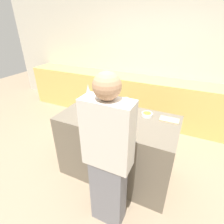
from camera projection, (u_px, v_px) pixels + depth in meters
ground_plane at (117, 170)px, 2.65m from camera, size 12.00×12.00×0.00m
wall_back at (157, 59)px, 3.69m from camera, size 8.00×0.05×2.60m
back_cabinet_block at (149, 100)px, 3.81m from camera, size 6.00×0.60×0.94m
kitchen_island at (117, 146)px, 2.44m from camera, size 1.52×0.79×0.92m
baking_tray at (102, 119)px, 2.17m from camera, size 0.42×0.27×0.01m
gingerbread_house at (101, 111)px, 2.12m from camera, size 0.18×0.15×0.28m
decorative_tree at (88, 95)px, 2.49m from camera, size 0.16×0.16×0.31m
candy_bowl_center_rear at (113, 105)px, 2.48m from camera, size 0.13×0.13×0.04m
candy_bowl_beside_tree at (147, 114)px, 2.24m from camera, size 0.14×0.14×0.04m
candy_bowl_far_right at (127, 117)px, 2.18m from camera, size 0.10×0.10×0.05m
candy_bowl_near_tray_right at (99, 105)px, 2.49m from camera, size 0.10×0.10×0.04m
cookbook at (169, 120)px, 2.14m from camera, size 0.23×0.12×0.02m
mug at (124, 122)px, 2.05m from camera, size 0.07×0.07×0.09m
person at (108, 158)px, 1.63m from camera, size 0.45×0.56×1.70m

